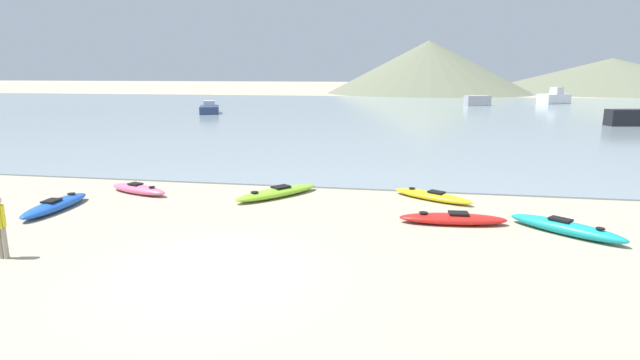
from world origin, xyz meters
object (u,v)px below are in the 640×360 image
(person_near_foreground, at_px, (0,223))
(moored_boat_2, at_px, (209,109))
(kayak_on_sand_0, at_px, (55,205))
(moored_boat_1, at_px, (640,118))
(moored_boat_3, at_px, (554,98))
(kayak_on_sand_4, at_px, (138,189))
(kayak_on_sand_1, at_px, (566,228))
(moored_boat_0, at_px, (477,101))
(kayak_on_sand_3, at_px, (277,192))
(kayak_on_sand_2, at_px, (432,196))
(kayak_on_sand_5, at_px, (453,219))

(person_near_foreground, height_order, moored_boat_2, person_near_foreground)
(kayak_on_sand_0, relative_size, moored_boat_1, 0.57)
(moored_boat_3, bearing_deg, kayak_on_sand_0, -117.11)
(moored_boat_2, bearing_deg, kayak_on_sand_4, -71.79)
(kayak_on_sand_1, relative_size, moored_boat_0, 0.85)
(kayak_on_sand_1, xyz_separation_m, kayak_on_sand_3, (-8.74, 2.61, -0.02))
(kayak_on_sand_3, distance_m, moored_boat_1, 35.31)
(moored_boat_3, bearing_deg, moored_boat_1, -91.77)
(person_near_foreground, bearing_deg, moored_boat_2, 105.71)
(kayak_on_sand_3, bearing_deg, moored_boat_2, 116.05)
(moored_boat_0, bearing_deg, kayak_on_sand_2, -98.67)
(kayak_on_sand_5, xyz_separation_m, moored_boat_1, (16.74, 29.36, 0.56))
(kayak_on_sand_4, bearing_deg, person_near_foreground, -87.85)
(person_near_foreground, height_order, moored_boat_3, moored_boat_3)
(moored_boat_0, xyz_separation_m, moored_boat_1, (9.71, -22.52, 0.03))
(person_near_foreground, bearing_deg, kayak_on_sand_4, 92.15)
(moored_boat_2, bearing_deg, moored_boat_1, -7.80)
(kayak_on_sand_0, xyz_separation_m, kayak_on_sand_4, (1.41, 2.51, -0.01))
(moored_boat_0, height_order, moored_boat_3, moored_boat_3)
(kayak_on_sand_1, relative_size, kayak_on_sand_5, 0.91)
(kayak_on_sand_0, height_order, kayak_on_sand_3, kayak_on_sand_0)
(kayak_on_sand_4, bearing_deg, kayak_on_sand_5, -9.24)
(kayak_on_sand_1, relative_size, moored_boat_2, 0.68)
(kayak_on_sand_1, relative_size, kayak_on_sand_4, 1.06)
(kayak_on_sand_0, xyz_separation_m, moored_boat_0, (19.30, 52.62, 0.51))
(kayak_on_sand_3, bearing_deg, moored_boat_1, 50.31)
(moored_boat_3, bearing_deg, kayak_on_sand_5, -107.00)
(kayak_on_sand_2, xyz_separation_m, moored_boat_0, (7.50, 49.17, 0.54))
(kayak_on_sand_2, xyz_separation_m, moored_boat_3, (18.08, 54.90, 0.68))
(kayak_on_sand_1, distance_m, kayak_on_sand_4, 13.95)
(kayak_on_sand_0, relative_size, kayak_on_sand_3, 0.96)
(kayak_on_sand_2, relative_size, moored_boat_2, 0.68)
(kayak_on_sand_1, bearing_deg, moored_boat_0, 85.51)
(moored_boat_3, bearing_deg, kayak_on_sand_3, -112.91)
(moored_boat_3, bearing_deg, kayak_on_sand_4, -117.01)
(kayak_on_sand_4, bearing_deg, moored_boat_1, 45.00)
(kayak_on_sand_5, bearing_deg, moored_boat_0, 82.28)
(kayak_on_sand_5, bearing_deg, kayak_on_sand_1, -8.16)
(kayak_on_sand_1, height_order, moored_boat_3, moored_boat_3)
(kayak_on_sand_1, xyz_separation_m, moored_boat_1, (13.81, 29.78, 0.53))
(moored_boat_1, relative_size, moored_boat_2, 1.28)
(kayak_on_sand_1, height_order, kayak_on_sand_2, kayak_on_sand_1)
(kayak_on_sand_5, relative_size, person_near_foreground, 2.06)
(person_near_foreground, xyz_separation_m, moored_boat_0, (17.65, 56.53, -0.19))
(kayak_on_sand_3, distance_m, moored_boat_0, 51.32)
(kayak_on_sand_4, bearing_deg, kayak_on_sand_3, 4.81)
(kayak_on_sand_5, xyz_separation_m, moored_boat_3, (17.61, 57.61, 0.67))
(kayak_on_sand_3, bearing_deg, moored_boat_0, 75.51)
(kayak_on_sand_0, distance_m, person_near_foreground, 4.30)
(kayak_on_sand_0, height_order, kayak_on_sand_2, kayak_on_sand_0)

